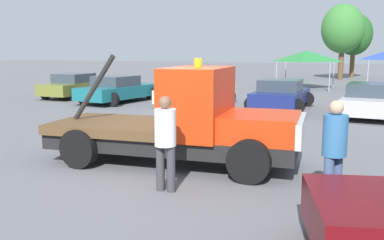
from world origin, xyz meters
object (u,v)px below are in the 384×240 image
at_px(parked_car_teal, 118,89).
at_px(parked_car_cream, 197,92).
at_px(person_near_truck, 334,146).
at_px(tree_left, 343,29).
at_px(tow_truck, 187,124).
at_px(tree_center, 354,35).
at_px(canopy_tent_green, 307,56).
at_px(parked_car_olive, 76,86).
at_px(parked_car_navy, 281,95).
at_px(parked_car_silver, 370,100).
at_px(person_at_hood, 165,137).

bearing_deg(parked_car_teal, parked_car_cream, -76.76).
xyz_separation_m(person_near_truck, tree_left, (-1.83, 33.36, 3.40)).
xyz_separation_m(tow_truck, person_near_truck, (3.31, -1.54, 0.09)).
distance_m(tow_truck, tree_center, 35.20).
bearing_deg(canopy_tent_green, person_near_truck, -81.34).
xyz_separation_m(parked_car_olive, canopy_tent_green, (11.14, 10.31, 1.56)).
relative_size(parked_car_navy, parked_car_silver, 0.93).
xyz_separation_m(tow_truck, parked_car_navy, (0.24, 10.12, -0.30)).
xyz_separation_m(parked_car_teal, parked_car_navy, (8.09, 0.44, -0.00)).
bearing_deg(tree_center, parked_car_navy, -94.77).
bearing_deg(tow_truck, canopy_tent_green, 85.34).
bearing_deg(parked_car_navy, person_at_hood, -178.57).
bearing_deg(tree_left, person_near_truck, -86.86).
bearing_deg(tow_truck, tree_center, 81.19).
height_order(parked_car_cream, tree_center, tree_center).
bearing_deg(tree_left, parked_car_navy, -93.27).
bearing_deg(parked_car_silver, tow_truck, 161.40).
bearing_deg(parked_car_silver, person_at_hood, 166.65).
bearing_deg(person_near_truck, person_at_hood, 41.18).
distance_m(tow_truck, parked_car_navy, 10.13).
height_order(person_at_hood, tree_center, tree_center).
distance_m(parked_car_navy, parked_car_silver, 3.75).
xyz_separation_m(tow_truck, tree_center, (2.32, 34.99, 3.11)).
bearing_deg(canopy_tent_green, parked_car_olive, -137.20).
bearing_deg(parked_car_olive, tow_truck, -132.49).
xyz_separation_m(parked_car_silver, tree_left, (-2.43, 22.45, 3.79)).
height_order(parked_car_silver, tree_left, tree_left).
bearing_deg(parked_car_navy, canopy_tent_green, 2.74).
distance_m(parked_car_cream, canopy_tent_green, 11.70).
distance_m(parked_car_cream, tree_center, 25.88).
relative_size(parked_car_teal, parked_car_navy, 1.14).
bearing_deg(tree_center, parked_car_olive, -119.30).
relative_size(parked_car_cream, canopy_tent_green, 1.44).
bearing_deg(parked_car_cream, parked_car_olive, 93.14).
distance_m(person_near_truck, person_at_hood, 2.95).
bearing_deg(canopy_tent_green, person_at_hood, -88.72).
distance_m(tow_truck, canopy_tent_green, 21.12).
bearing_deg(parked_car_cream, person_at_hood, -152.39).
relative_size(person_near_truck, person_at_hood, 1.01).
bearing_deg(parked_car_olive, tree_left, -30.00).
relative_size(person_near_truck, parked_car_teal, 0.37).
bearing_deg(parked_car_cream, parked_car_teal, 103.94).
height_order(tow_truck, tree_left, tree_left).
relative_size(tow_truck, parked_car_silver, 1.29).
height_order(parked_car_navy, canopy_tent_green, canopy_tent_green).
bearing_deg(parked_car_silver, parked_car_navy, 82.55).
height_order(tow_truck, parked_car_silver, tow_truck).
relative_size(person_near_truck, tree_center, 0.30).
relative_size(person_at_hood, parked_car_silver, 0.39).
bearing_deg(tree_left, parked_car_olive, -121.20).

